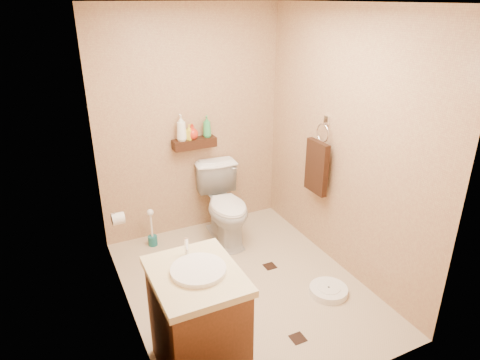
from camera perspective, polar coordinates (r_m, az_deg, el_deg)
ground at (r=4.03m, az=0.47°, el=-13.87°), size 2.50×2.50×0.00m
wall_back at (r=4.54m, az=-6.55°, el=7.33°), size 2.00×0.04×2.40m
wall_front at (r=2.50m, az=13.49°, el=-7.15°), size 2.00×0.04×2.40m
wall_left at (r=3.16m, az=-15.92°, el=-0.70°), size 0.04×2.50×2.40m
wall_right at (r=3.97m, az=13.63°, el=4.44°), size 0.04×2.50×2.40m
ceiling at (r=3.21m, az=0.62°, el=22.62°), size 2.00×2.50×0.02m
wall_shelf at (r=4.52m, az=-6.10°, el=4.90°), size 0.46×0.14×0.10m
floor_accents at (r=4.00m, az=0.74°, el=-14.18°), size 1.33×1.46×0.01m
toilet at (r=4.53m, az=-1.95°, el=-3.39°), size 0.52×0.83×0.80m
vanity at (r=3.04m, az=-5.62°, el=-18.30°), size 0.56×0.67×0.95m
bathroom_scale at (r=4.00m, az=11.71°, el=-14.22°), size 0.37×0.37×0.07m
toilet_brush at (r=4.62m, az=-11.65°, el=-6.90°), size 0.10×0.10×0.42m
towel_ring at (r=4.18m, az=10.25°, el=2.02°), size 0.12×0.30×0.76m
toilet_paper at (r=4.01m, az=-15.96°, el=-4.97°), size 0.12×0.11×0.12m
bottle_a at (r=4.43m, az=-7.84°, el=6.92°), size 0.11×0.11×0.27m
bottle_b at (r=4.47m, az=-6.79°, el=6.39°), size 0.10×0.10×0.16m
bottle_c at (r=4.48m, az=-6.39°, el=6.45°), size 0.15×0.15×0.16m
bottle_d at (r=4.52m, az=-4.44°, el=7.14°), size 0.12×0.12×0.23m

